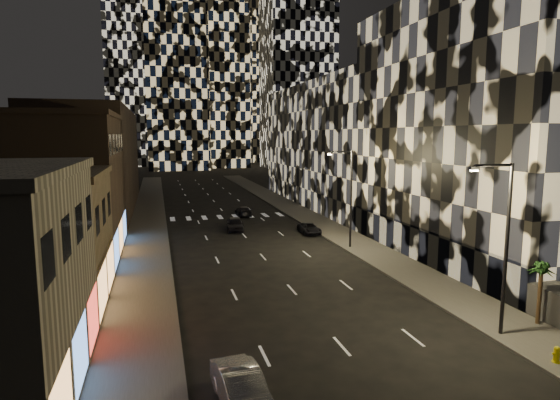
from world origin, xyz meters
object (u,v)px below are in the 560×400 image
streetlight_near (503,237)px  car_silver_parked (242,389)px  car_dark_rightlane (309,228)px  palm_tree (541,273)px  car_dark_oncoming (243,211)px  fire_hydrant (556,355)px  car_dark_midlane (235,224)px  streetlight_far (349,192)px

streetlight_near → car_silver_parked: 15.17m
car_dark_rightlane → palm_tree: size_ratio=1.16×
streetlight_near → car_dark_oncoming: streetlight_near is taller
fire_hydrant → car_silver_parked: bearing=178.3°
car_dark_midlane → car_dark_oncoming: 9.68m
car_dark_midlane → car_dark_oncoming: car_dark_midlane is taller
streetlight_near → palm_tree: streetlight_near is taller
car_dark_rightlane → car_silver_parked: bearing=-111.1°
car_silver_parked → car_dark_midlane: car_dark_midlane is taller
streetlight_far → car_dark_midlane: size_ratio=2.06×
streetlight_far → car_dark_midlane: streetlight_far is taller
car_dark_oncoming → palm_tree: bearing=102.8°
car_silver_parked → fire_hydrant: bearing=-7.9°
car_dark_rightlane → palm_tree: (4.50, -26.68, 2.47)m
streetlight_far → car_dark_midlane: 14.71m
palm_tree → car_dark_midlane: bearing=111.7°
streetlight_far → car_dark_oncoming: 21.60m
car_dark_oncoming → palm_tree: size_ratio=1.21×
fire_hydrant → palm_tree: (2.68, 3.93, 2.53)m
streetlight_far → palm_tree: streetlight_far is taller
car_silver_parked → fire_hydrant: size_ratio=5.85×
fire_hydrant → palm_tree: palm_tree is taller
car_dark_midlane → car_dark_oncoming: (2.63, 9.32, -0.13)m
streetlight_near → car_dark_midlane: streetlight_near is taller
car_dark_oncoming → car_dark_rightlane: size_ratio=1.04×
car_dark_midlane → palm_tree: bearing=-61.7°
streetlight_near → car_dark_oncoming: size_ratio=2.13×
streetlight_near → fire_hydrant: bearing=-82.2°
streetlight_near → palm_tree: bearing=10.5°
streetlight_near → car_dark_midlane: size_ratio=2.06×
car_silver_parked → car_dark_rightlane: size_ratio=1.11×
streetlight_near → car_dark_rightlane: 27.71m
car_dark_midlane → palm_tree: 32.60m
car_silver_parked → car_dark_midlane: size_ratio=1.03×
car_dark_oncoming → fire_hydrant: car_dark_oncoming is taller
car_dark_oncoming → streetlight_far: bearing=106.6°
streetlight_far → car_dark_oncoming: size_ratio=2.13×
streetlight_far → fire_hydrant: size_ratio=11.70×
palm_tree → fire_hydrant: bearing=-124.3°
streetlight_far → fire_hydrant: (0.46, -23.35, -4.84)m
streetlight_near → palm_tree: (3.15, 0.58, -2.31)m
car_silver_parked → fire_hydrant: 14.62m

